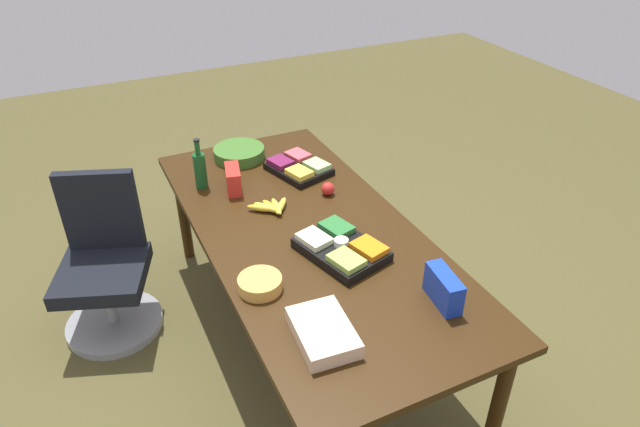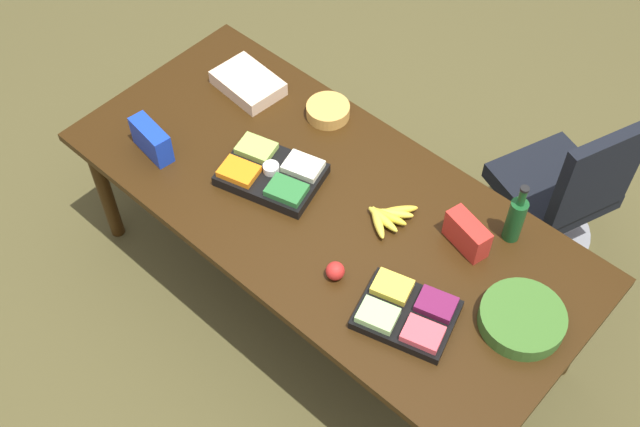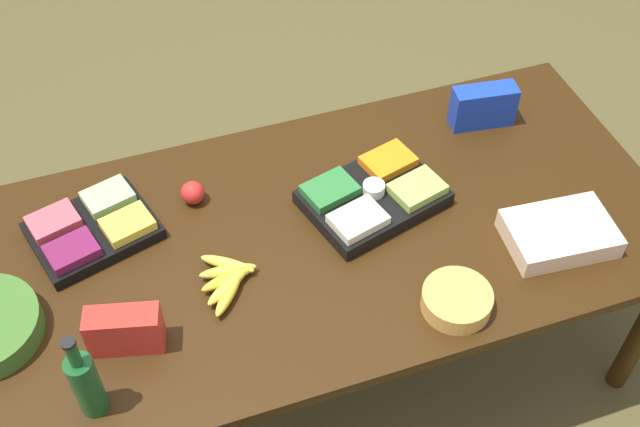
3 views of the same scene
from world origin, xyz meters
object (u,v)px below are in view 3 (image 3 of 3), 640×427
at_px(conference_table, 302,251).
at_px(banana_bunch, 228,278).
at_px(wine_bottle, 86,383).
at_px(veggie_tray, 373,195).
at_px(chip_bowl, 457,300).
at_px(chip_bag_blue, 483,106).
at_px(chip_bag_red, 125,330).
at_px(apple_red, 193,193).
at_px(fruit_platter, 92,228).
at_px(sheet_cake, 559,234).

xyz_separation_m(conference_table, banana_bunch, (0.26, 0.10, 0.09)).
bearing_deg(wine_bottle, veggie_tray, -155.17).
bearing_deg(conference_table, wine_bottle, 28.68).
height_order(chip_bowl, chip_bag_blue, chip_bag_blue).
xyz_separation_m(banana_bunch, chip_bag_red, (0.31, 0.11, 0.04)).
bearing_deg(apple_red, wine_bottle, 57.55).
distance_m(veggie_tray, banana_bunch, 0.54).
bearing_deg(banana_bunch, fruit_platter, -42.27).
bearing_deg(veggie_tray, chip_bag_red, 18.44).
xyz_separation_m(conference_table, sheet_cake, (-0.74, 0.27, 0.10)).
distance_m(wine_bottle, fruit_platter, 0.60).
relative_size(banana_bunch, apple_red, 3.26).
relative_size(apple_red, chip_bag_red, 0.38).
height_order(apple_red, sheet_cake, apple_red).
height_order(chip_bowl, chip_bag_red, chip_bag_red).
bearing_deg(chip_bag_red, conference_table, -159.42).
height_order(chip_bowl, banana_bunch, chip_bowl).
distance_m(veggie_tray, sheet_cake, 0.58).
distance_m(banana_bunch, fruit_platter, 0.47).
relative_size(veggie_tray, banana_bunch, 1.95).
xyz_separation_m(chip_bowl, chip_bag_red, (0.91, -0.18, 0.04)).
xyz_separation_m(veggie_tray, sheet_cake, (-0.48, 0.33, -0.00)).
distance_m(veggie_tray, fruit_platter, 0.88).
bearing_deg(veggie_tray, conference_table, 13.61).
relative_size(banana_bunch, chip_bag_red, 1.24).
distance_m(apple_red, fruit_platter, 0.33).
height_order(veggie_tray, chip_bag_red, chip_bag_red).
bearing_deg(apple_red, conference_table, 137.33).
distance_m(chip_bowl, veggie_tray, 0.46).
xyz_separation_m(conference_table, chip_bag_blue, (-0.76, -0.30, 0.14)).
bearing_deg(sheet_cake, wine_bottle, 4.26).
bearing_deg(chip_bowl, fruit_platter, -32.72).
distance_m(wine_bottle, banana_bunch, 0.51).
bearing_deg(sheet_cake, conference_table, -19.84).
height_order(conference_table, apple_red, apple_red).
bearing_deg(sheet_cake, veggie_tray, -34.59).
bearing_deg(banana_bunch, wine_bottle, 32.76).
bearing_deg(chip_bag_blue, fruit_platter, 3.57).
bearing_deg(fruit_platter, chip_bag_blue, -176.43).
xyz_separation_m(banana_bunch, sheet_cake, (-1.00, 0.17, 0.01)).
bearing_deg(sheet_cake, banana_bunch, -9.55).
height_order(apple_red, chip_bag_red, chip_bag_red).
bearing_deg(apple_red, chip_bowl, 133.71).
distance_m(veggie_tray, apple_red, 0.57).
distance_m(wine_bottle, veggie_tray, 1.04).
bearing_deg(sheet_cake, chip_bag_red, -2.36).
distance_m(conference_table, banana_bunch, 0.29).
relative_size(conference_table, chip_bag_blue, 10.63).
relative_size(conference_table, wine_bottle, 7.59).
xyz_separation_m(wine_bottle, chip_bag_blue, (-1.44, -0.67, -0.04)).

